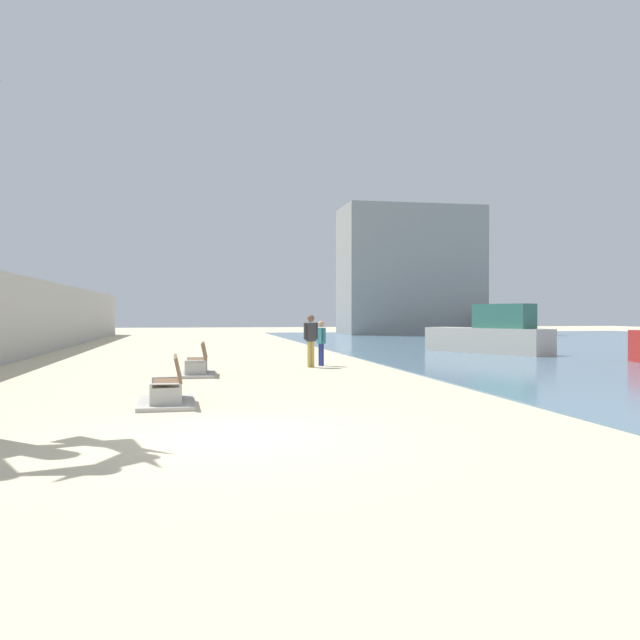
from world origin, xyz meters
name	(u,v)px	position (x,y,z in m)	size (l,w,h in m)	color
ground_plane	(206,358)	(0.00, 18.00, 0.00)	(120.00, 120.00, 0.00)	beige
seawall	(12,318)	(-7.50, 18.00, 1.66)	(0.80, 64.00, 3.33)	#ADAAA3
bench_near	(168,393)	(-1.05, 3.72, 0.23)	(1.16, 2.13, 0.98)	#ADAAA3
bench_far	(197,368)	(-0.42, 10.01, 0.23)	(1.19, 2.15, 0.98)	#ADAAA3
person_walking	(321,340)	(3.85, 12.87, 0.91)	(0.28, 0.50, 1.57)	navy
person_standing	(311,336)	(3.38, 12.29, 1.05)	(0.51, 0.26, 1.78)	gold
boat_distant	(490,335)	(12.67, 18.19, 0.86)	(4.10, 6.24, 2.21)	beige
boat_mid_bay	(484,326)	(23.90, 43.31, 0.73)	(2.82, 5.12, 5.40)	beige
harbor_building	(410,271)	(18.19, 46.00, 5.53)	(12.00, 6.00, 11.05)	gray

